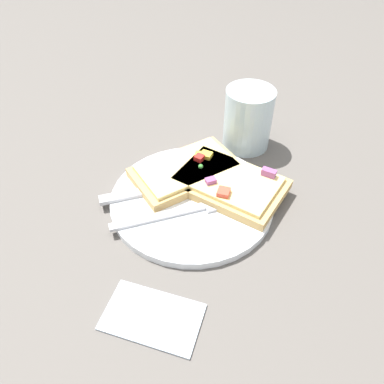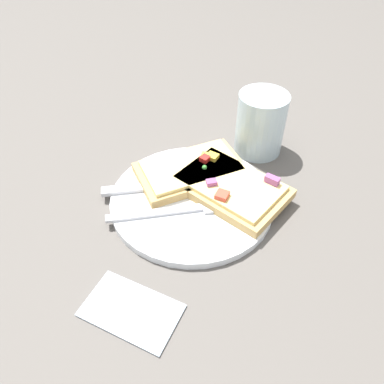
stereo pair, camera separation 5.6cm
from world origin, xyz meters
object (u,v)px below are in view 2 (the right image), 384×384
object	(u,v)px
pizza_slice_corner	(191,170)
drinking_glass	(261,124)
pizza_slice_main	(230,186)
plate	(192,200)
knife	(160,186)
fork	(193,208)
napkin	(131,310)

from	to	relation	value
pizza_slice_corner	drinking_glass	xyz separation A→B (m)	(0.07, 0.13, 0.03)
pizza_slice_main	pizza_slice_corner	bearing A→B (deg)	6.92
plate	knife	size ratio (longest dim) A/B	1.33
fork	pizza_slice_main	world-z (taller)	pizza_slice_main
pizza_slice_main	napkin	xyz separation A→B (m)	(-0.03, -0.23, -0.02)
plate	pizza_slice_corner	world-z (taller)	pizza_slice_corner
fork	knife	distance (m)	0.07
fork	napkin	size ratio (longest dim) A/B	1.72
knife	napkin	size ratio (longest dim) A/B	1.64
fork	pizza_slice_corner	size ratio (longest dim) A/B	1.02
fork	drinking_glass	xyz separation A→B (m)	(0.03, 0.20, 0.04)
napkin	fork	bearing A→B (deg)	90.28
pizza_slice_corner	drinking_glass	size ratio (longest dim) A/B	1.78
pizza_slice_corner	pizza_slice_main	bearing A→B (deg)	122.75
pizza_slice_main	napkin	size ratio (longest dim) A/B	1.68
drinking_glass	plate	bearing A→B (deg)	-105.28
knife	napkin	world-z (taller)	knife
fork	drinking_glass	size ratio (longest dim) A/B	1.82
plate	drinking_glass	xyz separation A→B (m)	(0.05, 0.17, 0.05)
drinking_glass	fork	bearing A→B (deg)	-100.04
plate	napkin	size ratio (longest dim) A/B	2.19
knife	pizza_slice_corner	bearing A→B (deg)	23.06
drinking_glass	napkin	distance (m)	0.37
pizza_slice_corner	knife	bearing A→B (deg)	8.22
pizza_slice_main	pizza_slice_corner	distance (m)	0.07
plate	knife	bearing A→B (deg)	-177.82
plate	drinking_glass	size ratio (longest dim) A/B	2.31
pizza_slice_corner	drinking_glass	distance (m)	0.15
pizza_slice_main	pizza_slice_corner	xyz separation A→B (m)	(-0.07, 0.01, -0.00)
fork	pizza_slice_main	size ratio (longest dim) A/B	1.02
drinking_glass	pizza_slice_corner	bearing A→B (deg)	-119.34
plate	napkin	world-z (taller)	plate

